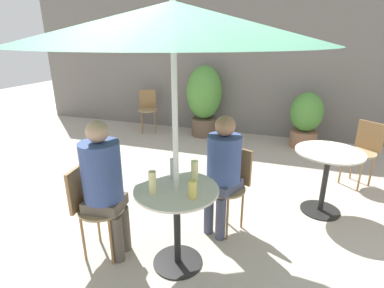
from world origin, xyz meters
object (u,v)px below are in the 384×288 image
(beer_glass_0, at_px, (153,182))
(potted_plant_0, at_px, (204,98))
(seated_person_0, at_px, (223,166))
(cafe_table_far, at_px, (327,168))
(bistro_chair_3, at_px, (364,147))
(beer_glass_3, at_px, (173,169))
(beer_glass_2, at_px, (195,171))
(cafe_table_near, at_px, (177,211))
(bistro_chair_0, at_px, (230,180))
(potted_plant_1, at_px, (306,119))
(bistro_chair_2, at_px, (148,106))
(bistro_chair_1, at_px, (92,201))
(seated_person_1, at_px, (104,180))
(beer_glass_1, at_px, (193,189))
(umbrella, at_px, (173,24))

(beer_glass_0, height_order, potted_plant_0, potted_plant_0)
(seated_person_0, bearing_deg, cafe_table_far, 59.01)
(bistro_chair_3, bearing_deg, beer_glass_3, -92.99)
(seated_person_0, relative_size, beer_glass_0, 6.53)
(cafe_table_far, height_order, beer_glass_2, beer_glass_2)
(cafe_table_near, xyz_separation_m, beer_glass_3, (-0.10, 0.17, 0.30))
(bistro_chair_0, relative_size, potted_plant_1, 0.85)
(potted_plant_1, bearing_deg, bistro_chair_2, 179.46)
(cafe_table_far, xyz_separation_m, bistro_chair_2, (-3.32, 2.25, -0.01))
(bistro_chair_1, relative_size, beer_glass_3, 4.79)
(seated_person_1, distance_m, beer_glass_2, 0.78)
(cafe_table_near, xyz_separation_m, seated_person_0, (0.25, 0.59, 0.20))
(bistro_chair_0, distance_m, bistro_chair_1, 1.36)
(bistro_chair_0, height_order, bistro_chair_2, same)
(cafe_table_far, bearing_deg, cafe_table_near, -133.74)
(bistro_chair_0, height_order, potted_plant_0, potted_plant_0)
(beer_glass_1, relative_size, potted_plant_0, 0.10)
(seated_person_1, xyz_separation_m, beer_glass_1, (0.81, -0.02, 0.06))
(cafe_table_far, bearing_deg, bistro_chair_1, -145.26)
(cafe_table_near, xyz_separation_m, potted_plant_0, (-0.84, 3.65, 0.24))
(cafe_table_near, distance_m, bistro_chair_0, 0.78)
(beer_glass_0, bearing_deg, potted_plant_1, 71.38)
(bistro_chair_3, xyz_separation_m, seated_person_0, (-1.55, -1.66, 0.21))
(bistro_chair_1, height_order, umbrella, umbrella)
(cafe_table_near, bearing_deg, bistro_chair_1, -173.12)
(beer_glass_0, bearing_deg, seated_person_1, 173.45)
(bistro_chair_1, xyz_separation_m, umbrella, (0.78, 0.09, 1.46))
(bistro_chair_3, relative_size, seated_person_1, 0.67)
(cafe_table_far, xyz_separation_m, beer_glass_0, (-1.41, -1.46, 0.30))
(bistro_chair_1, xyz_separation_m, potted_plant_0, (-0.06, 3.74, 0.25))
(bistro_chair_0, bearing_deg, cafe_table_near, -90.00)
(cafe_table_near, distance_m, beer_glass_3, 0.36)
(seated_person_1, relative_size, beer_glass_2, 6.81)
(beer_glass_3, bearing_deg, seated_person_0, 50.15)
(cafe_table_far, xyz_separation_m, potted_plant_0, (-2.10, 2.32, 0.24))
(bistro_chair_2, distance_m, bistro_chair_3, 4.08)
(cafe_table_far, distance_m, seated_person_1, 2.37)
(cafe_table_near, xyz_separation_m, bistro_chair_0, (0.31, 0.72, -0.00))
(beer_glass_2, relative_size, potted_plant_1, 0.19)
(beer_glass_2, bearing_deg, beer_glass_1, -74.99)
(bistro_chair_1, xyz_separation_m, bistro_chair_3, (2.58, 2.35, 0.00))
(bistro_chair_0, bearing_deg, umbrella, -90.00)
(bistro_chair_0, bearing_deg, seated_person_0, -90.00)
(cafe_table_near, height_order, seated_person_0, seated_person_0)
(bistro_chair_1, xyz_separation_m, seated_person_0, (1.03, 0.68, 0.21))
(potted_plant_1, bearing_deg, cafe_table_near, -107.14)
(cafe_table_far, relative_size, potted_plant_1, 0.74)
(seated_person_0, height_order, potted_plant_0, potted_plant_0)
(beer_glass_1, xyz_separation_m, beer_glass_3, (-0.27, 0.27, 0.02))
(bistro_chair_2, bearing_deg, beer_glass_2, -83.88)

